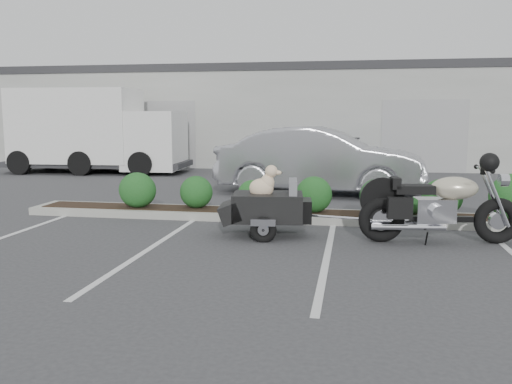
% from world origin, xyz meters
% --- Properties ---
extents(ground, '(90.00, 90.00, 0.00)m').
position_xyz_m(ground, '(0.00, 0.00, 0.00)').
color(ground, '#38383A').
rests_on(ground, ground).
extents(planter_kerb, '(12.00, 1.00, 0.15)m').
position_xyz_m(planter_kerb, '(1.00, 2.20, 0.07)').
color(planter_kerb, '#9E9E93').
rests_on(planter_kerb, ground).
extents(building, '(26.00, 10.00, 4.00)m').
position_xyz_m(building, '(0.00, 17.00, 2.00)').
color(building, '#9EA099').
rests_on(building, ground).
extents(motorcycle, '(2.57, 0.95, 1.48)m').
position_xyz_m(motorcycle, '(2.91, 0.64, 0.59)').
color(motorcycle, black).
rests_on(motorcycle, ground).
extents(pet_trailer, '(2.07, 1.17, 1.22)m').
position_xyz_m(pet_trailer, '(0.12, 0.66, 0.52)').
color(pet_trailer, black).
rests_on(pet_trailer, ground).
extents(sedan, '(5.46, 2.39, 1.74)m').
position_xyz_m(sedan, '(0.71, 5.78, 0.87)').
color(sedan, '#ABACB3').
rests_on(sedan, ground).
extents(dumpster, '(2.25, 1.83, 1.29)m').
position_xyz_m(dumpster, '(0.60, 10.35, 0.65)').
color(dumpster, navy).
rests_on(dumpster, ground).
extents(delivery_truck, '(6.59, 2.56, 2.97)m').
position_xyz_m(delivery_truck, '(-7.55, 9.86, 1.43)').
color(delivery_truck, white).
rests_on(delivery_truck, ground).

